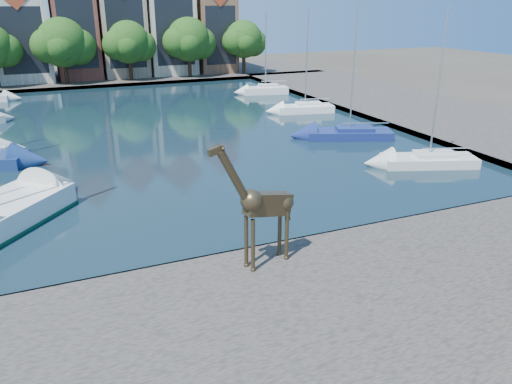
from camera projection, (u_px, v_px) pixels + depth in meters
ground at (288, 249)px, 21.96m from camera, size 160.00×160.00×0.00m
water_basin at (163, 129)px, 42.58m from camera, size 38.00×50.00×0.08m
near_quay at (387, 336)px, 15.86m from camera, size 50.00×14.00×0.50m
far_quay at (110, 77)px, 70.01m from camera, size 60.00×16.00×0.50m
right_quay at (401, 104)px, 51.63m from camera, size 14.00×52.00×0.50m
townhouse_west_inner at (20, 25)px, 63.63m from camera, size 6.43×9.18×15.15m
townhouse_center at (73, 16)px, 65.64m from camera, size 5.44×9.18×16.93m
townhouse_east_inner at (120, 21)px, 68.05m from camera, size 5.94×9.18×15.79m
townhouse_east_mid at (166, 17)px, 70.29m from camera, size 6.43×9.18×16.65m
townhouse_east_end at (211, 24)px, 73.02m from camera, size 5.44×9.18×14.43m
far_tree_mid_west at (63, 44)px, 61.32m from camera, size 7.80×6.00×8.00m
far_tree_mid_east at (129, 44)px, 64.30m from camera, size 7.02×5.40×7.52m
far_tree_east at (189, 41)px, 67.18m from camera, size 7.54×5.80×7.84m
far_tree_far_east at (244, 40)px, 70.16m from camera, size 6.76×5.20×7.36m
giraffe_statue at (262, 205)px, 18.82m from camera, size 3.59×1.14×5.16m
sailboat_right_a at (429, 158)px, 32.72m from camera, size 6.40×4.06×9.95m
sailboat_right_b at (349, 132)px, 39.30m from camera, size 6.98×4.59×10.75m
sailboat_right_c at (305, 107)px, 48.48m from camera, size 5.74×3.03×9.42m
sailboat_right_d at (265, 89)px, 58.25m from camera, size 5.46×2.89×8.95m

